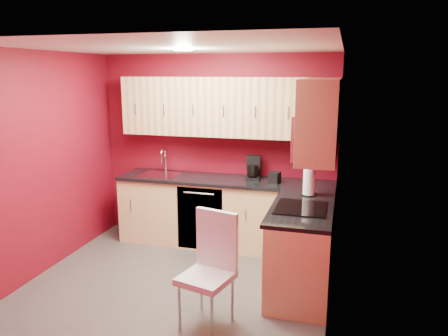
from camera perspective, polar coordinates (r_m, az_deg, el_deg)
The scene contains 21 objects.
floor at distance 4.96m, azimuth -6.04°, elevation -14.78°, with size 3.20×3.20×0.00m, color #4A4745.
ceiling at distance 4.42m, azimuth -6.80°, elevation 15.45°, with size 3.20×3.20×0.00m, color white.
wall_back at distance 5.92m, azimuth -0.98°, elevation 2.59°, with size 3.20×3.20×0.00m, color maroon.
wall_front at distance 3.24m, azimuth -16.38°, elevation -6.30°, with size 3.20×3.20×0.00m, color maroon.
wall_left at distance 5.33m, azimuth -22.58°, elevation 0.52°, with size 3.00×3.00×0.00m, color maroon.
wall_right at distance 4.21m, azimuth 14.27°, elevation -1.86°, with size 3.00×3.00×0.00m, color maroon.
base_cabinets_back at distance 5.78m, azimuth 0.11°, elevation -5.99°, with size 2.80×0.60×0.87m, color #E8C485.
base_cabinets_right at distance 4.72m, azimuth 10.12°, elevation -10.54°, with size 0.60×1.30×0.87m, color #E8C485.
countertop_back at distance 5.64m, azimuth 0.07°, elevation -1.64°, with size 2.80×0.63×0.04m, color black.
countertop_right at distance 4.55m, azimuth 10.13°, elevation -5.31°, with size 0.63×1.27×0.04m, color black.
upper_cabinets_back at distance 5.62m, azimuth 0.46°, elevation 7.98°, with size 2.80×0.35×0.75m, color #D7BA7A.
upper_cabinets_right at distance 4.55m, azimuth 12.64°, elevation 7.42°, with size 0.35×1.55×0.75m.
microwave at distance 4.34m, azimuth 11.91°, elevation 4.19°, with size 0.42×0.76×0.42m.
cooktop at distance 4.51m, azimuth 10.04°, elevation -5.14°, with size 0.50×0.55×0.01m, color black.
sink at distance 5.94m, azimuth -8.28°, elevation -0.51°, with size 0.52×0.42×0.35m.
dishwasher_front at distance 5.59m, azimuth -3.18°, elevation -6.66°, with size 0.60×0.02×0.82m, color black.
downlight at distance 4.70m, azimuth -5.36°, elevation 15.11°, with size 0.20×0.20×0.01m, color white.
coffee_maker at distance 5.62m, azimuth 3.81°, elevation 0.04°, with size 0.18×0.24×0.30m, color black, non-canonical shape.
napkin_holder at distance 5.47m, azimuth 6.63°, elevation -1.23°, with size 0.13×0.13×0.14m, color black, non-canonical shape.
paper_towel at distance 4.96m, azimuth 11.06°, elevation -1.75°, with size 0.18×0.18×0.31m, color white, non-canonical shape.
dining_chair at distance 4.00m, azimuth -2.36°, elevation -13.40°, with size 0.42×0.44×1.04m, color silver, non-canonical shape.
Camera 1 is at (1.66, -4.09, 2.26)m, focal length 35.00 mm.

